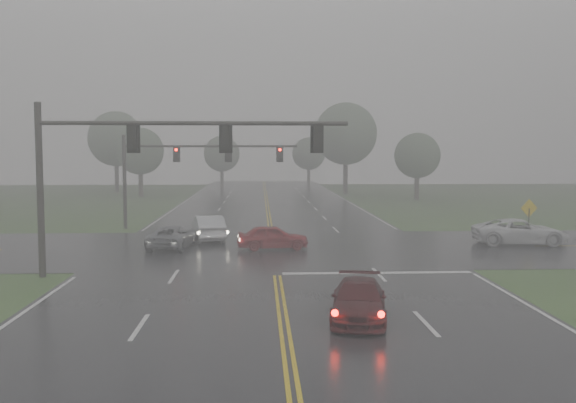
{
  "coord_description": "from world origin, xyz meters",
  "views": [
    {
      "loc": [
        -0.76,
        -13.71,
        5.5
      ],
      "look_at": [
        0.57,
        16.0,
        3.12
      ],
      "focal_mm": 40.0,
      "sensor_mm": 36.0,
      "label": 1
    }
  ],
  "objects_px": {
    "sedan_red": "(273,249)",
    "pickup_white": "(520,245)",
    "signal_gantry_near": "(136,155)",
    "signal_gantry_far": "(179,163)",
    "sedan_maroon": "(359,320)",
    "sedan_silver": "(208,240)",
    "car_grey": "(173,248)"
  },
  "relations": [
    {
      "from": "pickup_white",
      "to": "signal_gantry_near",
      "type": "bearing_deg",
      "value": 117.24
    },
    {
      "from": "car_grey",
      "to": "sedan_silver",
      "type": "bearing_deg",
      "value": -112.65
    },
    {
      "from": "car_grey",
      "to": "signal_gantry_far",
      "type": "distance_m",
      "value": 10.34
    },
    {
      "from": "sedan_maroon",
      "to": "signal_gantry_near",
      "type": "relative_size",
      "value": 0.32
    },
    {
      "from": "sedan_silver",
      "to": "pickup_white",
      "type": "relative_size",
      "value": 0.87
    },
    {
      "from": "sedan_red",
      "to": "pickup_white",
      "type": "relative_size",
      "value": 0.74
    },
    {
      "from": "sedan_red",
      "to": "signal_gantry_near",
      "type": "xyz_separation_m",
      "value": [
        -6.05,
        -7.35,
        5.3
      ]
    },
    {
      "from": "car_grey",
      "to": "sedan_maroon",
      "type": "bearing_deg",
      "value": 125.61
    },
    {
      "from": "sedan_maroon",
      "to": "sedan_red",
      "type": "height_order",
      "value": "sedan_red"
    },
    {
      "from": "sedan_silver",
      "to": "signal_gantry_near",
      "type": "bearing_deg",
      "value": 67.17
    },
    {
      "from": "sedan_maroon",
      "to": "signal_gantry_near",
      "type": "distance_m",
      "value": 12.63
    },
    {
      "from": "pickup_white",
      "to": "signal_gantry_far",
      "type": "xyz_separation_m",
      "value": [
        -20.83,
        8.84,
        4.63
      ]
    },
    {
      "from": "car_grey",
      "to": "pickup_white",
      "type": "height_order",
      "value": "pickup_white"
    },
    {
      "from": "car_grey",
      "to": "pickup_white",
      "type": "bearing_deg",
      "value": -170.52
    },
    {
      "from": "car_grey",
      "to": "pickup_white",
      "type": "xyz_separation_m",
      "value": [
        20.09,
        0.37,
        0.0
      ]
    },
    {
      "from": "sedan_red",
      "to": "car_grey",
      "type": "bearing_deg",
      "value": 77.74
    },
    {
      "from": "signal_gantry_near",
      "to": "signal_gantry_far",
      "type": "height_order",
      "value": "signal_gantry_near"
    },
    {
      "from": "pickup_white",
      "to": "signal_gantry_far",
      "type": "relative_size",
      "value": 0.44
    },
    {
      "from": "signal_gantry_near",
      "to": "signal_gantry_far",
      "type": "relative_size",
      "value": 1.1
    },
    {
      "from": "sedan_maroon",
      "to": "car_grey",
      "type": "bearing_deg",
      "value": 126.77
    },
    {
      "from": "sedan_maroon",
      "to": "sedan_silver",
      "type": "distance_m",
      "value": 19.74
    },
    {
      "from": "signal_gantry_far",
      "to": "car_grey",
      "type": "bearing_deg",
      "value": -85.37
    },
    {
      "from": "sedan_red",
      "to": "signal_gantry_near",
      "type": "relative_size",
      "value": 0.29
    },
    {
      "from": "sedan_red",
      "to": "sedan_silver",
      "type": "relative_size",
      "value": 0.85
    },
    {
      "from": "sedan_maroon",
      "to": "sedan_red",
      "type": "relative_size",
      "value": 1.09
    },
    {
      "from": "sedan_maroon",
      "to": "sedan_red",
      "type": "distance_m",
      "value": 15.21
    },
    {
      "from": "sedan_silver",
      "to": "signal_gantry_far",
      "type": "xyz_separation_m",
      "value": [
        -2.51,
        6.29,
        4.63
      ]
    },
    {
      "from": "sedan_maroon",
      "to": "pickup_white",
      "type": "bearing_deg",
      "value": 62.98
    },
    {
      "from": "sedan_silver",
      "to": "car_grey",
      "type": "xyz_separation_m",
      "value": [
        -1.76,
        -2.92,
        0.0
      ]
    },
    {
      "from": "signal_gantry_near",
      "to": "sedan_red",
      "type": "bearing_deg",
      "value": 50.56
    },
    {
      "from": "signal_gantry_near",
      "to": "pickup_white",
      "type": "bearing_deg",
      "value": 22.47
    },
    {
      "from": "sedan_red",
      "to": "pickup_white",
      "type": "xyz_separation_m",
      "value": [
        14.47,
        1.13,
        0.0
      ]
    }
  ]
}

